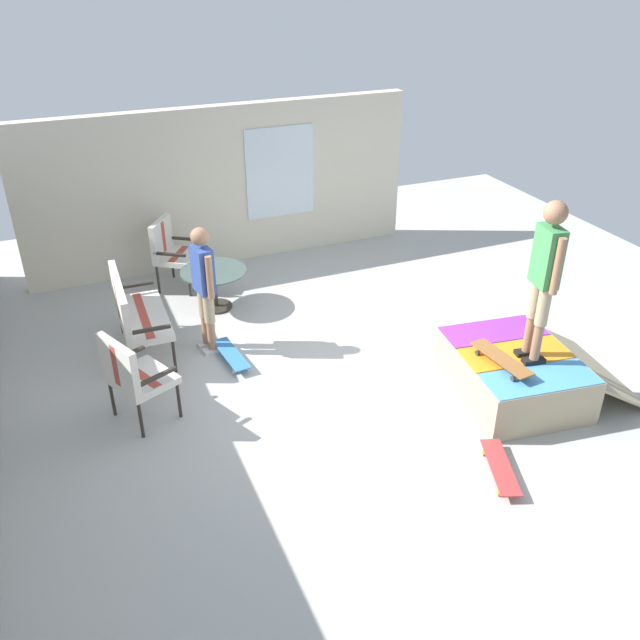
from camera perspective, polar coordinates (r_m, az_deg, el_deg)
ground_plane at (r=8.01m, az=3.12°, el=-4.88°), size 12.00×12.00×0.10m
house_facade at (r=10.55m, az=-8.21°, el=11.17°), size 0.23×6.00×2.41m
skate_ramp at (r=7.81m, az=16.20°, el=-4.34°), size 1.74×2.11×0.54m
patio_bench at (r=8.35m, az=-15.61°, el=0.86°), size 1.26×0.58×1.02m
patio_chair_near_house at (r=9.98m, az=-12.58°, el=6.02°), size 0.82×0.80×1.02m
patio_chair_by_wall at (r=7.16m, az=-15.72°, el=-4.31°), size 0.79×0.75×1.02m
patio_table at (r=9.32m, az=-8.96°, el=3.26°), size 0.90×0.90×0.57m
person_watching at (r=8.11m, az=-9.82°, el=3.22°), size 0.48×0.28×1.62m
person_skater at (r=7.12m, az=18.56°, el=4.02°), size 0.47×0.28×1.78m
skateboard_by_bench at (r=8.24m, az=-7.55°, el=-2.91°), size 0.82×0.28×0.10m
skateboard_spare at (r=6.78m, az=15.05°, el=-11.97°), size 0.82×0.47×0.10m
skateboard_on_ramp at (r=7.35m, az=15.12°, el=-3.19°), size 0.82×0.27×0.10m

